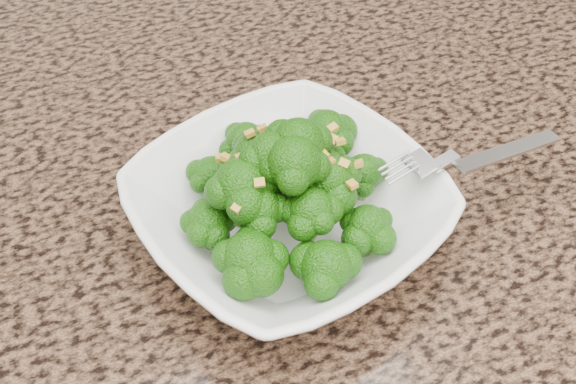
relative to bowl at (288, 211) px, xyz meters
name	(u,v)px	position (x,y,z in m)	size (l,w,h in m)	color
granite_counter	(101,304)	(-0.16, 0.00, -0.04)	(1.64, 1.04, 0.03)	brown
bowl	(288,211)	(0.00, 0.00, 0.00)	(0.23, 0.23, 0.06)	white
broccoli_pile	(288,152)	(0.00, 0.00, 0.06)	(0.20, 0.20, 0.07)	#1E620B
garlic_topping	(288,111)	(0.00, 0.00, 0.10)	(0.12, 0.12, 0.01)	gold
fork	(449,160)	(0.12, -0.03, 0.03)	(0.19, 0.03, 0.01)	silver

